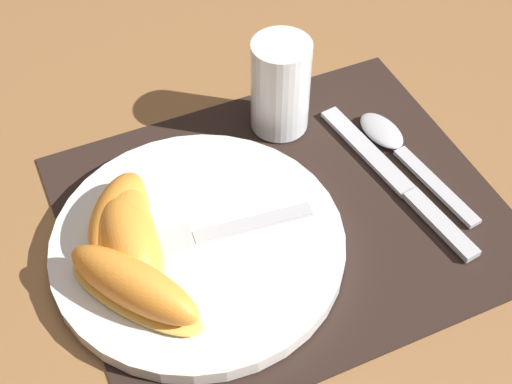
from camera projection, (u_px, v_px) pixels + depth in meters
ground_plane at (284, 214)px, 0.69m from camera, size 3.00×3.00×0.00m
placemat at (284, 213)px, 0.68m from camera, size 0.41×0.34×0.00m
plate at (198, 244)px, 0.65m from camera, size 0.27×0.27×0.02m
juice_glass at (280, 91)px, 0.73m from camera, size 0.06×0.06×0.10m
knife at (398, 182)px, 0.70m from camera, size 0.05×0.23×0.01m
spoon at (395, 145)px, 0.73m from camera, size 0.05×0.18×0.01m
fork at (202, 236)px, 0.64m from camera, size 0.18×0.04×0.00m
citrus_wedge_0 at (118, 217)px, 0.64m from camera, size 0.10×0.11×0.04m
citrus_wedge_1 at (129, 235)px, 0.62m from camera, size 0.08×0.12×0.04m
citrus_wedge_2 at (131, 243)px, 0.62m from camera, size 0.05×0.10×0.04m
citrus_wedge_3 at (134, 286)px, 0.59m from camera, size 0.11×0.13×0.04m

